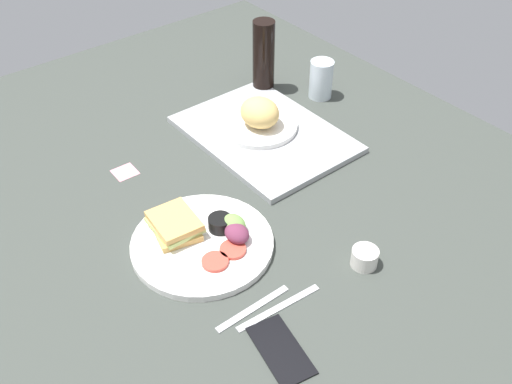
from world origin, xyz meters
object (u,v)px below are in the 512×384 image
Objects in this scene: bread_plate_near at (259,118)px; knife at (279,307)px; soda_bottle at (264,57)px; espresso_cup at (365,258)px; fork at (253,308)px; drinking_glass at (321,79)px; serving_tray at (264,134)px; cell_phone at (281,350)px; sticky_note at (125,172)px; plate_with_salad at (202,238)px.

bread_plate_near is 1.10× the size of knife.
espresso_cup is (68.19, -28.74, -8.83)cm from soda_bottle.
fork is (62.86, -54.01, -10.58)cm from soda_bottle.
drinking_glass is 67.48cm from espresso_cup.
serving_tray is at bearing -38.63° from soda_bottle.
bread_plate_near is at bearing 155.37° from cell_phone.
serving_tray is 2.65× the size of fork.
soda_bottle is at bearing -141.80° from drinking_glass.
soda_bottle is 3.87× the size of sticky_note.
soda_bottle is at bearing 157.15° from espresso_cup.
drinking_glass reaches higher than espresso_cup.
fork is 53.33cm from sticky_note.
sticky_note is at bearing -158.01° from espresso_cup.
espresso_cup is (48.77, -13.22, 1.20)cm from serving_tray.
serving_tray is at bearing 2.56° from bread_plate_near.
fork is (43.45, -38.50, -0.55)cm from serving_tray.
serving_tray is 1.47× the size of plate_with_salad.
espresso_cup is at bearing -35.75° from drinking_glass.
soda_bottle is 92.99cm from cell_phone.
serving_tray is 8.04× the size of espresso_cup.
sticky_note is (-58.63, -23.67, -1.94)cm from espresso_cup.
serving_tray is 26.80cm from soda_bottle.
drinking_glass is (-28.71, 62.23, 4.03)cm from plate_with_salad.
knife is at bearing -36.60° from serving_tray.
drinking_glass is 0.52× the size of soda_bottle.
cell_phone is (31.25, -4.43, -1.22)cm from plate_with_salad.
plate_with_salad is 1.62× the size of knife.
soda_bottle is (-13.50, -10.63, 5.17)cm from drinking_glass.
drinking_glass is 0.79× the size of cell_phone.
serving_tray is 57.86cm from knife.
soda_bottle reaches higher than fork.
serving_tray is 2.37× the size of knife.
soda_bottle reaches higher than plate_with_salad.
fork is at bearing -1.72° from sticky_note.
espresso_cup is 0.39× the size of cell_phone.
espresso_cup is 25.89cm from fork.
soda_bottle is at bearing 153.77° from cell_phone.
cell_phone is at bearing -123.50° from knife.
espresso_cup is (25.97, 22.87, 0.38)cm from plate_with_salad.
knife is (65.86, -50.01, -10.58)cm from soda_bottle.
plate_with_salad reaches higher than serving_tray.
bread_plate_near is at bearing 165.54° from espresso_cup.
espresso_cup is at bearing -14.46° from bread_plate_near.
knife is at bearing 2.44° from sticky_note.
knife is at bearing -37.21° from soda_bottle.
knife is (48.58, -34.40, -4.66)cm from bread_plate_near.
knife is at bearing -35.30° from bread_plate_near.
plate_with_salad is at bearing 98.75° from knife.
cell_phone is at bearing -79.06° from espresso_cup.
bread_plate_near is 3.74× the size of espresso_cup.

